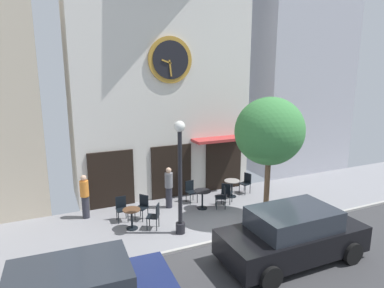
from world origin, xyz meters
The scene contains 18 objects.
ground_plane centered at (0.00, -0.83, -0.02)m, with size 29.12×10.42×0.13m.
clock_building centered at (-0.60, 5.62, 6.11)m, with size 7.70×3.84×11.85m.
neighbor_building_right centered at (7.35, 6.38, 7.90)m, with size 5.41×4.04×15.81m.
street_lamp centered at (-1.52, 1.09, 1.96)m, with size 0.36×0.36×3.85m.
street_tree centered at (1.83, 0.88, 3.29)m, with size 2.55×2.30×4.52m.
cafe_table_center_left centered at (-2.94, 2.06, 0.47)m, with size 0.61×0.61×0.72m.
cafe_table_leftmost centered at (0.06, 2.64, 0.52)m, with size 0.68×0.68×0.75m.
cafe_table_center_right centered at (1.78, 3.25, 0.51)m, with size 0.67×0.67×0.74m.
cafe_chair_right_end centered at (2.62, 3.40, 0.53)m, with size 0.50×0.50×0.90m.
cafe_chair_left_end centered at (-3.12, 2.88, 0.53)m, with size 0.41×0.41×0.90m.
cafe_chair_corner centered at (0.82, 2.35, 0.53)m, with size 0.52×0.52×0.90m.
cafe_chair_under_awning centered at (1.18, 2.66, 0.53)m, with size 0.57×0.57×0.90m.
cafe_chair_curbside centered at (-2.20, 1.74, 0.53)m, with size 0.55×0.55×0.90m.
cafe_chair_near_tree centered at (-2.37, 2.71, 0.53)m, with size 0.56×0.56×0.90m.
cafe_chair_facing_wall centered at (-0.08, 3.47, 0.53)m, with size 0.44×0.44×0.90m.
pedestrian_grey centered at (-1.12, 3.29, 0.86)m, with size 0.45×0.45×1.67m.
pedestrian_orange centered at (-4.29, 3.66, 0.86)m, with size 0.44×0.44×1.67m.
parked_car_black centered at (0.83, -1.71, 0.76)m, with size 4.31×2.04×1.55m.
Camera 1 is at (-5.45, -8.60, 5.41)m, focal length 31.27 mm.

